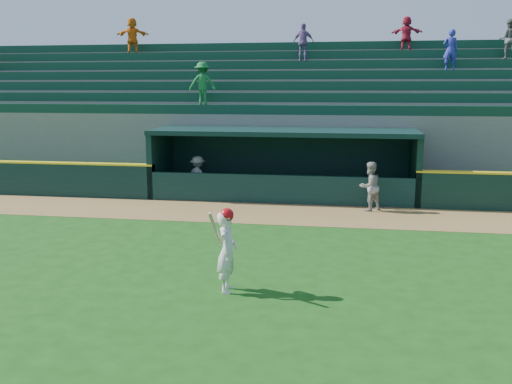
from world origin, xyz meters
TOP-DOWN VIEW (x-y plane):
  - ground at (0.00, 0.00)m, footprint 120.00×120.00m
  - warning_track at (0.00, 4.90)m, footprint 40.00×3.00m
  - dugout_player_front at (3.01, 5.85)m, footprint 0.98×0.96m
  - dugout_player_inside at (-3.08, 7.32)m, footprint 1.10×0.89m
  - dugout at (0.00, 8.00)m, footprint 9.40×2.80m
  - stands at (0.01, 12.57)m, footprint 34.50×6.33m
  - batter_at_plate at (0.04, -2.13)m, footprint 0.48×0.78m

SIDE VIEW (x-z plane):
  - ground at x=0.00m, z-range 0.00..0.00m
  - warning_track at x=0.00m, z-range 0.00..0.01m
  - dugout_player_inside at x=-3.08m, z-range 0.00..1.49m
  - dugout_player_front at x=3.01m, z-range 0.00..1.60m
  - batter_at_plate at x=0.04m, z-range 0.00..1.68m
  - dugout at x=0.00m, z-range 0.13..2.59m
  - stands at x=0.01m, z-range -1.32..6.11m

